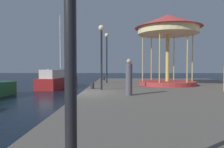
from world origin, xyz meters
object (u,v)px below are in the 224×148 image
object	(u,v)px
lamp_post_mid_promenade	(101,45)
carousel	(168,32)
bollard_center	(92,86)
bollard_south	(104,78)
sailboat_red	(57,81)
lamp_post_far_end	(107,49)
person_near_carousel	(129,78)

from	to	relation	value
lamp_post_mid_promenade	carousel	bearing A→B (deg)	35.30
carousel	bollard_center	xyz separation A→B (m)	(-5.64, -3.03, -3.99)
carousel	bollard_south	bearing A→B (deg)	134.59
sailboat_red	lamp_post_far_end	xyz separation A→B (m)	(5.41, -3.35, 3.05)
lamp_post_mid_promenade	bollard_center	xyz separation A→B (m)	(-0.64, 0.51, -2.59)
lamp_post_mid_promenade	person_near_carousel	distance (m)	3.53
carousel	person_near_carousel	bearing A→B (deg)	-119.57
sailboat_red	lamp_post_far_end	distance (m)	7.05
lamp_post_far_end	person_near_carousel	bearing A→B (deg)	-79.54
carousel	lamp_post_far_end	distance (m)	5.42
lamp_post_mid_promenade	bollard_center	distance (m)	2.72
lamp_post_far_end	person_near_carousel	size ratio (longest dim) A/B	2.39
lamp_post_far_end	bollard_south	distance (m)	4.52
bollard_south	bollard_center	bearing A→B (deg)	-91.70
carousel	lamp_post_mid_promenade	world-z (taller)	carousel
lamp_post_far_end	person_near_carousel	world-z (taller)	lamp_post_far_end
person_near_carousel	bollard_south	bearing A→B (deg)	99.65
lamp_post_far_end	bollard_south	world-z (taller)	lamp_post_far_end
person_near_carousel	lamp_post_far_end	bearing A→B (deg)	100.46
sailboat_red	bollard_center	size ratio (longest dim) A/B	19.62
carousel	lamp_post_mid_promenade	size ratio (longest dim) A/B	1.37
lamp_post_mid_promenade	bollard_south	xyz separation A→B (m)	(-0.39, 9.01, -2.59)
lamp_post_mid_promenade	bollard_south	distance (m)	9.39
sailboat_red	person_near_carousel	xyz separation A→B (m)	(6.88, -11.36, 0.91)
carousel	bollard_south	xyz separation A→B (m)	(-5.39, 5.47, -3.99)
lamp_post_far_end	person_near_carousel	xyz separation A→B (m)	(1.48, -8.01, -2.14)
lamp_post_mid_promenade	lamp_post_far_end	bearing A→B (deg)	89.03
lamp_post_mid_promenade	bollard_center	size ratio (longest dim) A/B	10.14
sailboat_red	bollard_center	bearing A→B (deg)	-60.74
bollard_center	person_near_carousel	distance (m)	3.80
sailboat_red	lamp_post_far_end	size ratio (longest dim) A/B	1.78
sailboat_red	lamp_post_mid_promenade	world-z (taller)	sailboat_red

